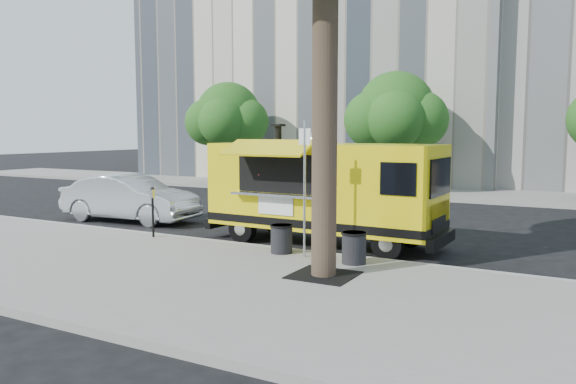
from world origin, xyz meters
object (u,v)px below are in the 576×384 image
trash_bin_left (282,238)px  sign_post (305,180)px  far_tree_a (228,115)px  sedan (130,198)px  far_tree_b (396,111)px  trash_bin_right (354,247)px  food_truck (322,189)px  parking_meter (153,206)px

trash_bin_left → sign_post: bearing=-11.3°
far_tree_a → sedan: far_tree_a is taller
far_tree_a → sedan: 12.34m
far_tree_b → trash_bin_right: far_tree_b is taller
far_tree_b → trash_bin_right: (3.74, -14.29, -3.33)m
far_tree_a → trash_bin_left: bearing=-51.5°
far_tree_a → food_truck: (10.98, -11.73, -2.33)m
sign_post → trash_bin_left: size_ratio=4.65×
sign_post → trash_bin_left: (-0.65, 0.13, -1.35)m
sign_post → sedan: size_ratio=0.65×
far_tree_b → trash_bin_right: bearing=-75.3°
sedan → trash_bin_left: size_ratio=7.13×
far_tree_b → parking_meter: size_ratio=4.12×
far_tree_b → parking_meter: (-2.00, -14.05, -2.85)m
far_tree_a → sign_post: size_ratio=1.79×
sedan → trash_bin_right: (8.83, -2.59, -0.25)m
parking_meter → trash_bin_right: parking_meter is taller
parking_meter → far_tree_b: bearing=81.9°
trash_bin_right → sign_post: bearing=177.8°
sign_post → sedan: (-7.64, 2.54, -1.09)m
parking_meter → food_truck: 4.45m
parking_meter → sign_post: bearing=-2.5°
far_tree_b → parking_meter: bearing=-98.1°
far_tree_b → food_truck: far_tree_b is taller
far_tree_b → sedan: (-5.09, -11.71, -3.07)m
sign_post → food_truck: bearing=105.0°
food_truck → parking_meter: bearing=-152.5°
food_truck → trash_bin_right: food_truck is taller
sign_post → far_tree_a: bearing=129.8°
sign_post → parking_meter: size_ratio=2.25×
far_tree_b → trash_bin_left: 14.63m
sedan → food_truck: bearing=-98.0°
far_tree_b → trash_bin_left: size_ratio=8.52×
parking_meter → far_tree_a: bearing=117.1°
sign_post → trash_bin_left: 1.51m
parking_meter → food_truck: (3.98, 1.92, 0.47)m
sign_post → food_truck: sign_post is taller
parking_meter → sedan: bearing=142.8°
sedan → sign_post: bearing=-113.0°
parking_meter → trash_bin_right: bearing=-2.4°
far_tree_a → parking_meter: 15.59m
sedan → trash_bin_right: size_ratio=6.92×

